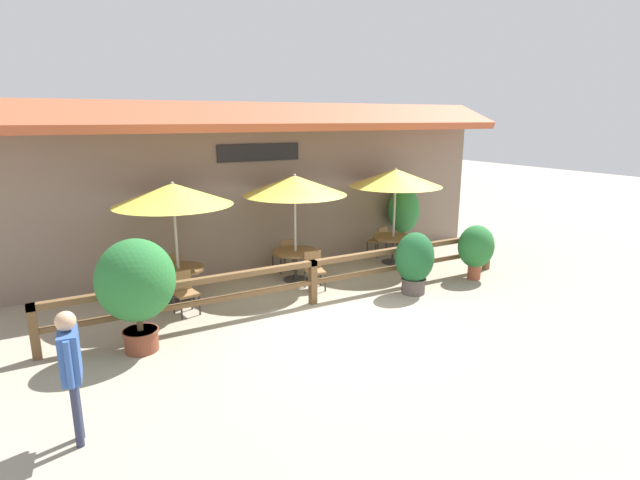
% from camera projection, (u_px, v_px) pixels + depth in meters
% --- Properties ---
extents(ground_plane, '(60.00, 60.00, 0.00)m').
position_uv_depth(ground_plane, '(339.00, 321.00, 9.71)').
color(ground_plane, '#9E937F').
extents(building_facade, '(14.28, 1.49, 4.23)m').
position_uv_depth(building_facade, '(256.00, 185.00, 12.67)').
color(building_facade, gray).
rests_on(building_facade, ground).
extents(patio_railing, '(10.40, 0.14, 0.95)m').
position_uv_depth(patio_railing, '(313.00, 272.00, 10.43)').
color(patio_railing, brown).
rests_on(patio_railing, ground).
extents(patio_umbrella_near, '(2.44, 2.44, 2.58)m').
position_uv_depth(patio_umbrella_near, '(173.00, 194.00, 10.22)').
color(patio_umbrella_near, '#B7B2A8').
rests_on(patio_umbrella_near, ground).
extents(dining_table_near, '(1.09, 1.09, 0.73)m').
position_uv_depth(dining_table_near, '(179.00, 274.00, 10.63)').
color(dining_table_near, brown).
rests_on(dining_table_near, ground).
extents(chair_near_streetside, '(0.48, 0.48, 0.86)m').
position_uv_depth(chair_near_streetside, '(185.00, 291.00, 9.96)').
color(chair_near_streetside, olive).
rests_on(chair_near_streetside, ground).
extents(chair_near_wallside, '(0.46, 0.46, 0.86)m').
position_uv_depth(chair_near_wallside, '(173.00, 270.00, 11.33)').
color(chair_near_wallside, olive).
rests_on(chair_near_wallside, ground).
extents(patio_umbrella_middle, '(2.44, 2.44, 2.58)m').
position_uv_depth(patio_umbrella_middle, '(295.00, 185.00, 11.59)').
color(patio_umbrella_middle, '#B7B2A8').
rests_on(patio_umbrella_middle, ground).
extents(dining_table_middle, '(1.09, 1.09, 0.73)m').
position_uv_depth(dining_table_middle, '(296.00, 257.00, 12.00)').
color(dining_table_middle, brown).
rests_on(dining_table_middle, ground).
extents(chair_middle_streetside, '(0.50, 0.50, 0.86)m').
position_uv_depth(chair_middle_streetside, '(314.00, 268.00, 11.42)').
color(chair_middle_streetside, olive).
rests_on(chair_middle_streetside, ground).
extents(chair_middle_wallside, '(0.48, 0.48, 0.86)m').
position_uv_depth(chair_middle_wallside, '(284.00, 253.00, 12.70)').
color(chair_middle_wallside, olive).
rests_on(chair_middle_wallside, ground).
extents(patio_umbrella_far, '(2.44, 2.44, 2.58)m').
position_uv_depth(patio_umbrella_far, '(396.00, 178.00, 13.04)').
color(patio_umbrella_far, '#B7B2A8').
rests_on(patio_umbrella_far, ground).
extents(dining_table_far, '(1.09, 1.09, 0.73)m').
position_uv_depth(dining_table_far, '(393.00, 242.00, 13.45)').
color(dining_table_far, brown).
rests_on(dining_table_far, ground).
extents(chair_far_streetside, '(0.49, 0.49, 0.86)m').
position_uv_depth(chair_far_streetside, '(413.00, 251.00, 12.87)').
color(chair_far_streetside, olive).
rests_on(chair_far_streetside, ground).
extents(chair_far_wallside, '(0.51, 0.51, 0.86)m').
position_uv_depth(chair_far_wallside, '(379.00, 239.00, 14.14)').
color(chair_far_wallside, olive).
rests_on(chair_far_wallside, ground).
extents(potted_plant_corner_fern, '(1.28, 1.15, 1.95)m').
position_uv_depth(potted_plant_corner_fern, '(136.00, 284.00, 8.18)').
color(potted_plant_corner_fern, brown).
rests_on(potted_plant_corner_fern, ground).
extents(potted_plant_tall_tropical, '(0.90, 0.81, 1.34)m').
position_uv_depth(potted_plant_tall_tropical, '(476.00, 248.00, 12.04)').
color(potted_plant_tall_tropical, '#9E4C33').
rests_on(potted_plant_tall_tropical, ground).
extents(potted_plant_broad_leaf, '(0.90, 0.81, 1.40)m').
position_uv_depth(potted_plant_broad_leaf, '(414.00, 261.00, 11.05)').
color(potted_plant_broad_leaf, '#564C47').
rests_on(potted_plant_broad_leaf, ground).
extents(potted_plant_small_flowering, '(0.94, 0.85, 1.89)m').
position_uv_depth(potted_plant_small_flowering, '(404.00, 212.00, 14.50)').
color(potted_plant_small_flowering, '#9E4C33').
rests_on(potted_plant_small_flowering, ground).
extents(pedestrian, '(0.25, 0.59, 1.70)m').
position_uv_depth(pedestrian, '(70.00, 360.00, 5.81)').
color(pedestrian, '#2D334C').
rests_on(pedestrian, ground).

